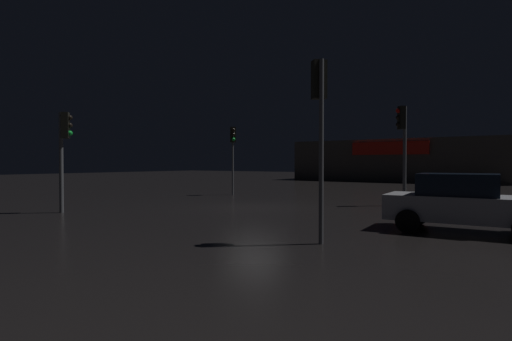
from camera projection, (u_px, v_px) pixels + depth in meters
name	position (u px, v px, depth m)	size (l,w,h in m)	color
ground_plane	(254.00, 207.00, 17.21)	(120.00, 120.00, 0.00)	black
store_building	(402.00, 161.00, 43.08)	(21.03, 9.68, 4.27)	#4C4742
traffic_signal_main	(403.00, 136.00, 17.88)	(0.43, 0.41, 4.43)	#595B60
traffic_signal_opposite	(319.00, 104.00, 9.53)	(0.42, 0.42, 4.34)	#595B60
traffic_signal_cross_left	(233.00, 143.00, 23.78)	(0.42, 0.42, 4.04)	#595B60
traffic_signal_cross_right	(64.00, 143.00, 15.37)	(0.42, 0.43, 3.84)	#595B60
car_near	(463.00, 203.00, 11.03)	(4.19, 2.11, 1.61)	#B7B7BF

